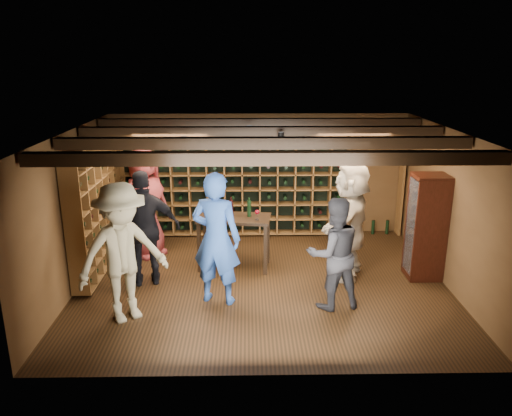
{
  "coord_description": "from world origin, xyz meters",
  "views": [
    {
      "loc": [
        -0.25,
        -7.54,
        3.62
      ],
      "look_at": [
        -0.1,
        0.2,
        1.24
      ],
      "focal_mm": 35.0,
      "sensor_mm": 36.0,
      "label": 1
    }
  ],
  "objects_px": {
    "guest_red_floral": "(145,203)",
    "man_grey_suit": "(334,254)",
    "tasting_table": "(234,223)",
    "guest_khaki": "(122,253)",
    "guest_beige": "(350,220)",
    "display_cabinet": "(426,229)",
    "guest_woman_black": "(145,229)",
    "man_blue_shirt": "(216,239)"
  },
  "relations": [
    {
      "from": "man_grey_suit",
      "to": "guest_red_floral",
      "type": "relative_size",
      "value": 0.84
    },
    {
      "from": "display_cabinet",
      "to": "guest_beige",
      "type": "relative_size",
      "value": 0.88
    },
    {
      "from": "man_blue_shirt",
      "to": "guest_khaki",
      "type": "height_order",
      "value": "man_blue_shirt"
    },
    {
      "from": "guest_red_floral",
      "to": "guest_woman_black",
      "type": "bearing_deg",
      "value": -127.93
    },
    {
      "from": "tasting_table",
      "to": "guest_red_floral",
      "type": "bearing_deg",
      "value": 165.66
    },
    {
      "from": "guest_beige",
      "to": "tasting_table",
      "type": "xyz_separation_m",
      "value": [
        -1.95,
        0.38,
        -0.17
      ]
    },
    {
      "from": "guest_khaki",
      "to": "man_grey_suit",
      "type": "bearing_deg",
      "value": -28.79
    },
    {
      "from": "guest_woman_black",
      "to": "man_blue_shirt",
      "type": "bearing_deg",
      "value": 139.44
    },
    {
      "from": "guest_khaki",
      "to": "tasting_table",
      "type": "xyz_separation_m",
      "value": [
        1.49,
        1.77,
        -0.18
      ]
    },
    {
      "from": "guest_beige",
      "to": "man_grey_suit",
      "type": "bearing_deg",
      "value": -0.87
    },
    {
      "from": "guest_khaki",
      "to": "tasting_table",
      "type": "height_order",
      "value": "guest_khaki"
    },
    {
      "from": "guest_red_floral",
      "to": "guest_khaki",
      "type": "xyz_separation_m",
      "value": [
        0.15,
        -2.41,
        -0.02
      ]
    },
    {
      "from": "display_cabinet",
      "to": "man_grey_suit",
      "type": "distance_m",
      "value": 1.98
    },
    {
      "from": "man_blue_shirt",
      "to": "guest_beige",
      "type": "distance_m",
      "value": 2.35
    },
    {
      "from": "tasting_table",
      "to": "man_grey_suit",
      "type": "bearing_deg",
      "value": -37.8
    },
    {
      "from": "man_blue_shirt",
      "to": "guest_woman_black",
      "type": "bearing_deg",
      "value": -12.54
    },
    {
      "from": "man_blue_shirt",
      "to": "tasting_table",
      "type": "bearing_deg",
      "value": -84.17
    },
    {
      "from": "guest_woman_black",
      "to": "guest_beige",
      "type": "xyz_separation_m",
      "value": [
        3.35,
        0.24,
        0.04
      ]
    },
    {
      "from": "man_blue_shirt",
      "to": "tasting_table",
      "type": "height_order",
      "value": "man_blue_shirt"
    },
    {
      "from": "guest_woman_black",
      "to": "guest_khaki",
      "type": "xyz_separation_m",
      "value": [
        -0.09,
        -1.15,
        0.05
      ]
    },
    {
      "from": "guest_khaki",
      "to": "tasting_table",
      "type": "distance_m",
      "value": 2.32
    },
    {
      "from": "display_cabinet",
      "to": "man_grey_suit",
      "type": "relative_size",
      "value": 1.03
    },
    {
      "from": "guest_woman_black",
      "to": "guest_khaki",
      "type": "relative_size",
      "value": 0.95
    },
    {
      "from": "display_cabinet",
      "to": "tasting_table",
      "type": "bearing_deg",
      "value": 171.97
    },
    {
      "from": "man_blue_shirt",
      "to": "guest_red_floral",
      "type": "relative_size",
      "value": 1.0
    },
    {
      "from": "display_cabinet",
      "to": "man_blue_shirt",
      "type": "xyz_separation_m",
      "value": [
        -3.42,
        -0.81,
        0.16
      ]
    },
    {
      "from": "man_grey_suit",
      "to": "guest_khaki",
      "type": "bearing_deg",
      "value": -6.9
    },
    {
      "from": "guest_red_floral",
      "to": "tasting_table",
      "type": "distance_m",
      "value": 1.77
    },
    {
      "from": "guest_beige",
      "to": "man_blue_shirt",
      "type": "bearing_deg",
      "value": -46.0
    },
    {
      "from": "guest_woman_black",
      "to": "guest_red_floral",
      "type": "bearing_deg",
      "value": -91.41
    },
    {
      "from": "display_cabinet",
      "to": "guest_woman_black",
      "type": "height_order",
      "value": "guest_woman_black"
    },
    {
      "from": "guest_beige",
      "to": "display_cabinet",
      "type": "bearing_deg",
      "value": 108.83
    },
    {
      "from": "display_cabinet",
      "to": "guest_beige",
      "type": "distance_m",
      "value": 1.26
    },
    {
      "from": "guest_khaki",
      "to": "guest_beige",
      "type": "height_order",
      "value": "guest_khaki"
    },
    {
      "from": "guest_red_floral",
      "to": "guest_beige",
      "type": "distance_m",
      "value": 3.73
    },
    {
      "from": "guest_red_floral",
      "to": "man_blue_shirt",
      "type": "bearing_deg",
      "value": -101.85
    },
    {
      "from": "guest_woman_black",
      "to": "guest_beige",
      "type": "height_order",
      "value": "guest_beige"
    },
    {
      "from": "display_cabinet",
      "to": "man_blue_shirt",
      "type": "height_order",
      "value": "man_blue_shirt"
    },
    {
      "from": "guest_beige",
      "to": "tasting_table",
      "type": "distance_m",
      "value": 1.99
    },
    {
      "from": "guest_red_floral",
      "to": "tasting_table",
      "type": "bearing_deg",
      "value": -69.62
    },
    {
      "from": "guest_khaki",
      "to": "man_blue_shirt",
      "type": "bearing_deg",
      "value": -12.82
    },
    {
      "from": "guest_red_floral",
      "to": "man_grey_suit",
      "type": "bearing_deg",
      "value": -82.37
    }
  ]
}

